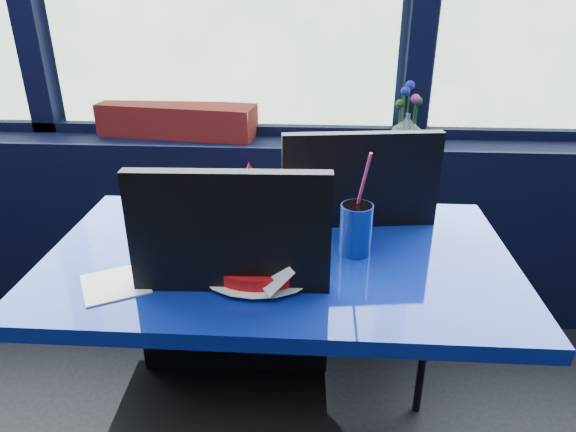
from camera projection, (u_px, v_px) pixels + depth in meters
The scene contains 10 objects.
window_sill at pixel (228, 225), 2.29m from camera, with size 5.00×0.26×0.80m, color black.
near_table at pixel (279, 311), 1.41m from camera, with size 1.20×0.70×0.75m.
chair_near_front at pixel (224, 380), 1.13m from camera, with size 0.48×0.49×1.04m.
chair_near_back at pixel (358, 252), 1.67m from camera, with size 0.52×0.52×1.02m.
planter_box at pixel (177, 120), 2.13m from camera, with size 0.65×0.16×0.13m, color maroon.
flower_vase at pixel (407, 125), 2.01m from camera, with size 0.14×0.15×0.25m.
food_basket at pixel (260, 267), 1.21m from camera, with size 0.24×0.23×0.09m.
ketchup_bottle at pixel (250, 207), 1.35m from camera, with size 0.06×0.06×0.23m.
soda_cup at pixel (356, 228), 1.31m from camera, with size 0.08×0.08×0.28m.
napkin at pixel (115, 284), 1.19m from camera, with size 0.14×0.14×0.00m, color white.
Camera 1 is at (0.40, 0.83, 1.40)m, focal length 32.00 mm.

